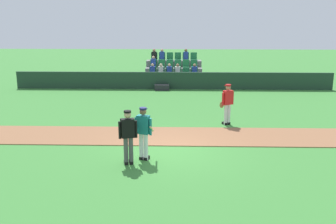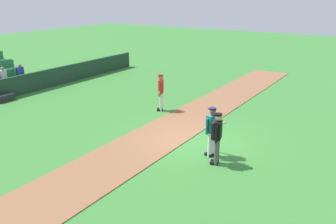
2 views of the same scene
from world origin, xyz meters
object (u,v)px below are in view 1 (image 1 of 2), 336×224
at_px(batter_teal_jersey, 144,131).
at_px(umpire_home_plate, 128,134).
at_px(runner_red_jersey, 227,103).
at_px(equipment_bag, 162,87).

height_order(batter_teal_jersey, umpire_home_plate, same).
distance_m(umpire_home_plate, runner_red_jersey, 5.90).
relative_size(runner_red_jersey, equipment_bag, 1.96).
height_order(umpire_home_plate, runner_red_jersey, same).
bearing_deg(umpire_home_plate, runner_red_jersey, 51.84).
height_order(batter_teal_jersey, equipment_bag, batter_teal_jersey).
xyz_separation_m(batter_teal_jersey, runner_red_jersey, (3.19, 4.24, -0.01)).
relative_size(batter_teal_jersey, umpire_home_plate, 1.00).
height_order(runner_red_jersey, equipment_bag, runner_red_jersey).
bearing_deg(umpire_home_plate, equipment_bag, 87.60).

